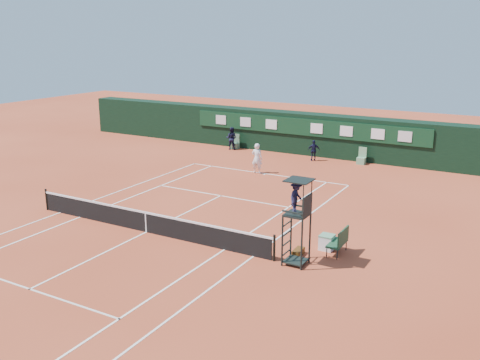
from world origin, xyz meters
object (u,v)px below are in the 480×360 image
Objects in this scene: umpire_chair at (297,204)px; player_bench at (340,240)px; tennis_net at (146,221)px; cooler at (327,242)px; player at (257,158)px.

player_bench is at bearing 56.68° from umpire_chair.
tennis_net is 8.08m from cooler.
player_bench is 13.33m from player.
cooler is 0.33× the size of player.
player is at bearing 123.94° from umpire_chair.
player is at bearing 132.33° from player_bench.
cooler is (7.79, 2.12, -0.18)m from tennis_net.
umpire_chair reaches higher than player.
player is at bearing 92.76° from tennis_net.
tennis_net is 8.62m from player_bench.
cooler is (-0.61, 0.21, -0.27)m from player_bench.
tennis_net is at bearing -164.77° from cooler.
umpire_chair is 5.30× the size of cooler.
player is (-0.57, 11.76, 0.46)m from tennis_net.
cooler is (0.54, 1.97, -2.13)m from umpire_chair.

